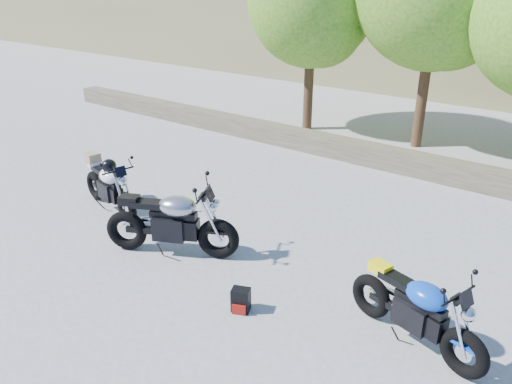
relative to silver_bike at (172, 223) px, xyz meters
The scene contains 7 objects.
ground 0.89m from the silver_bike, 55.69° to the left, with size 90.00×90.00×0.00m, color gray.
stone_wall 6.09m from the silver_bike, 86.37° to the left, with size 22.00×0.55×0.50m, color #484130.
tree_decid_left 8.53m from the silver_bike, 104.62° to the left, with size 3.67×3.67×5.62m.
silver_bike is the anchor object (origin of this frame).
white_bike 2.29m from the silver_bike, 168.63° to the left, with size 2.01×0.72×1.12m.
blue_bike 4.12m from the silver_bike, ahead, with size 2.01×0.82×1.03m.
backpack 2.03m from the silver_bike, 16.11° to the right, with size 0.31×0.29×0.35m.
Camera 1 is at (5.20, -5.65, 4.41)m, focal length 35.00 mm.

